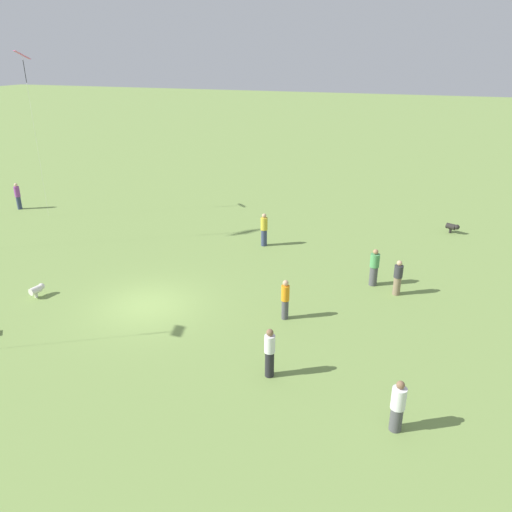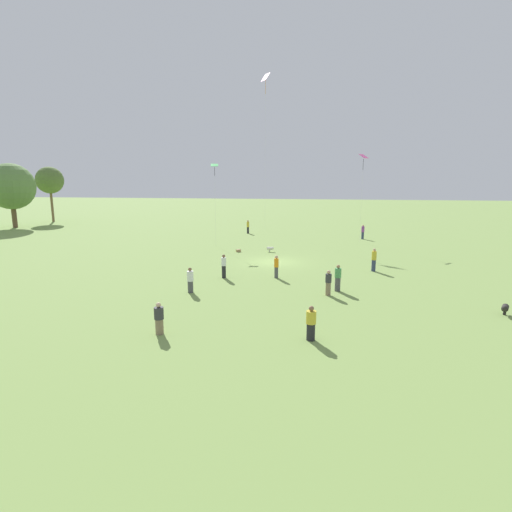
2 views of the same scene
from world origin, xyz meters
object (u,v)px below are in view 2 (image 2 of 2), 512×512
object	(u,v)px
kite_1	(215,169)
dog_1	(505,308)
person_0	(374,260)
person_9	(190,280)
person_5	(338,278)
person_6	(363,232)
person_1	(159,319)
dog_0	(270,249)
kite_2	(363,159)
person_8	(276,267)
person_4	(248,227)
person_2	(328,283)
person_3	(224,266)
person_7	(311,324)
picnic_bag_0	(238,251)
kite_3	(265,83)

from	to	relation	value
kite_1	dog_1	distance (m)	30.65
person_0	person_9	world-z (taller)	person_0
person_5	person_6	xyz separation A→B (m)	(24.72, -4.04, 0.04)
person_1	dog_0	size ratio (longest dim) A/B	2.13
kite_2	dog_0	xyz separation A→B (m)	(-7.76, 9.66, -9.25)
person_8	person_9	world-z (taller)	person_8
person_4	person_6	world-z (taller)	person_4
person_0	person_9	size ratio (longest dim) A/B	1.12
person_9	person_4	bearing A→B (deg)	-2.52
person_2	dog_0	bearing A→B (deg)	-138.24
kite_1	person_4	bearing A→B (deg)	112.93
person_6	person_9	bearing A→B (deg)	-88.79
dog_0	person_2	bearing A→B (deg)	30.54
person_3	kite_1	world-z (taller)	kite_1
person_7	kite_2	world-z (taller)	kite_2
kite_1	kite_2	xyz separation A→B (m)	(5.08, -16.15, 1.08)
person_7	kite_1	size ratio (longest dim) A/B	0.18
person_2	person_6	world-z (taller)	person_6
person_1	kite_2	bearing A→B (deg)	-86.59
person_3	kite_2	size ratio (longest dim) A/B	0.18
dog_0	picnic_bag_0	size ratio (longest dim) A/B	1.41
person_8	dog_0	xyz separation A→B (m)	(10.97, 1.82, -0.53)
person_3	dog_0	size ratio (longest dim) A/B	2.43
person_2	person_6	bearing A→B (deg)	-168.98
kite_2	person_3	bearing A→B (deg)	-127.63
person_9	kite_2	distance (m)	28.34
person_1	person_4	distance (m)	36.90
kite_2	person_6	bearing A→B (deg)	71.50
person_0	person_2	bearing A→B (deg)	0.27
person_8	dog_1	xyz separation A→B (m)	(-6.51, -13.30, -0.47)
person_3	picnic_bag_0	distance (m)	11.16
person_1	kite_3	size ratio (longest dim) A/B	0.07
person_7	dog_0	distance (m)	23.10
person_8	picnic_bag_0	world-z (taller)	person_8
person_8	person_4	bearing A→B (deg)	124.23
person_0	person_8	size ratio (longest dim) A/B	1.09
person_3	person_6	distance (m)	25.59
person_9	dog_0	world-z (taller)	person_9
dog_1	person_5	bearing A→B (deg)	4.82
person_1	person_3	xyz separation A→B (m)	(11.42, -0.41, 0.14)
person_6	picnic_bag_0	xyz separation A→B (m)	(-11.31, 13.57, -0.79)
person_4	person_6	xyz separation A→B (m)	(-3.02, -15.16, -0.01)
person_7	kite_2	size ratio (longest dim) A/B	0.16
person_5	kite_1	xyz separation A→B (m)	(16.62, 12.76, 7.64)
person_0	kite_2	distance (m)	17.53
person_1	dog_0	world-z (taller)	person_1
person_4	dog_0	world-z (taller)	person_4
person_5	kite_1	world-z (taller)	kite_1
person_0	person_1	bearing A→B (deg)	-10.80
person_2	person_6	xyz separation A→B (m)	(25.84, -4.68, 0.10)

